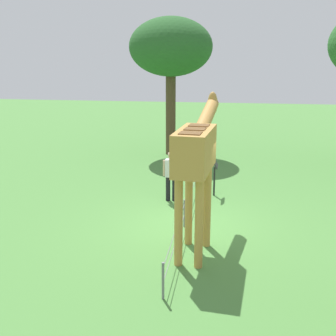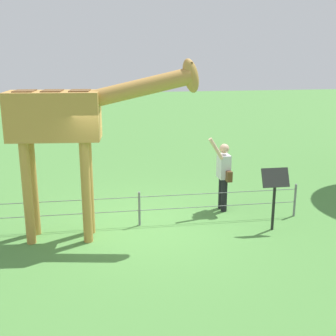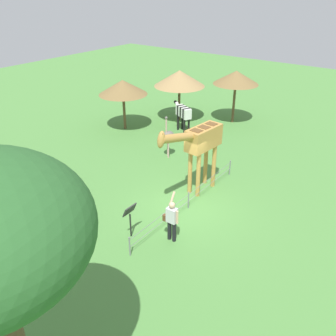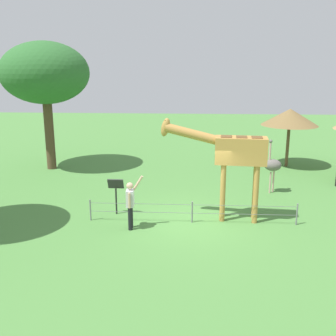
% 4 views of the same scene
% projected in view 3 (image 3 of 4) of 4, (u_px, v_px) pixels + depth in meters
% --- Properties ---
extents(ground_plane, '(60.00, 60.00, 0.00)m').
position_uv_depth(ground_plane, '(187.00, 207.00, 14.61)').
color(ground_plane, '#4C843D').
extents(giraffe, '(3.64, 0.86, 3.51)m').
position_uv_depth(giraffe, '(199.00, 143.00, 14.66)').
color(giraffe, '#BC8942').
rests_on(giraffe, ground_plane).
extents(visitor, '(0.55, 0.58, 1.77)m').
position_uv_depth(visitor, '(172.00, 219.00, 12.40)').
color(visitor, black).
rests_on(visitor, ground_plane).
extents(zebra, '(1.09, 1.74, 1.66)m').
position_uv_depth(zebra, '(183.00, 113.00, 21.40)').
color(zebra, black).
rests_on(zebra, ground_plane).
extents(ostrich, '(0.70, 0.56, 2.25)m').
position_uv_depth(ostrich, '(168.00, 136.00, 18.23)').
color(ostrich, '#CC9E93').
rests_on(ostrich, ground_plane).
extents(shade_hut_near, '(3.19, 3.19, 3.23)m').
position_uv_depth(shade_hut_near, '(180.00, 78.00, 22.42)').
color(shade_hut_near, brown).
rests_on(shade_hut_near, ground_plane).
extents(shade_hut_far, '(2.79, 2.79, 3.29)m').
position_uv_depth(shade_hut_far, '(236.00, 78.00, 22.01)').
color(shade_hut_far, brown).
rests_on(shade_hut_far, ground_plane).
extents(shade_hut_aside, '(2.89, 2.89, 3.02)m').
position_uv_depth(shade_hut_aside, '(123.00, 87.00, 21.13)').
color(shade_hut_aside, brown).
rests_on(shade_hut_aside, ground_plane).
extents(info_sign, '(0.56, 0.21, 1.32)m').
position_uv_depth(info_sign, '(130.00, 214.00, 12.55)').
color(info_sign, black).
rests_on(info_sign, ground_plane).
extents(wire_fence, '(7.05, 0.05, 0.75)m').
position_uv_depth(wire_fence, '(188.00, 200.00, 14.39)').
color(wire_fence, slate).
rests_on(wire_fence, ground_plane).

